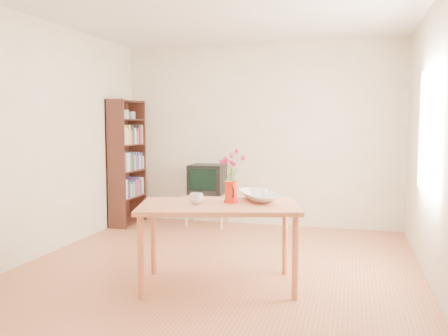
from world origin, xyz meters
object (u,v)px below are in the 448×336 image
(pitcher, at_px, (231,193))
(mug, at_px, (196,199))
(bowl, at_px, (259,178))
(table, at_px, (219,213))
(television, at_px, (208,179))

(pitcher, distance_m, mug, 0.33)
(bowl, bearing_deg, table, -132.74)
(pitcher, bearing_deg, table, -154.14)
(table, relative_size, bowl, 3.50)
(pitcher, height_order, television, pitcher)
(table, height_order, pitcher, pitcher)
(pitcher, xyz_separation_m, bowl, (0.21, 0.22, 0.12))
(table, bearing_deg, pitcher, 35.52)
(television, bearing_deg, table, -72.02)
(table, relative_size, mug, 12.34)
(table, relative_size, pitcher, 7.78)
(table, distance_m, mug, 0.24)
(table, xyz_separation_m, television, (-0.85, 2.44, 0.01))
(table, height_order, bowl, bowl)
(pitcher, xyz_separation_m, mug, (-0.28, -0.16, -0.04))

